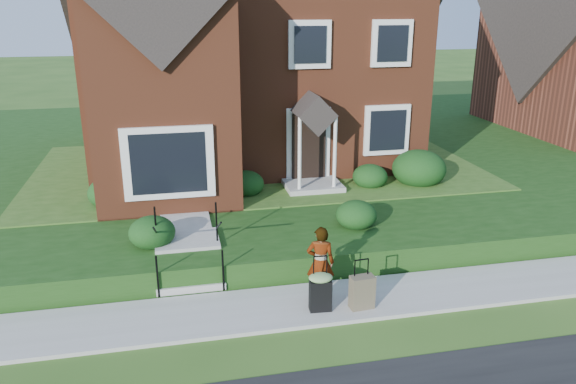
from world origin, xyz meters
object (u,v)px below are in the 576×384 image
object	(u,v)px
suitcase_black	(320,290)
suitcase_olive	(362,292)
woman	(320,263)
front_steps	(189,255)

from	to	relation	value
suitcase_black	suitcase_olive	size ratio (longest dim) A/B	1.12
woman	suitcase_black	size ratio (longest dim) A/B	1.36
woman	suitcase_black	bearing A→B (deg)	91.94
front_steps	suitcase_black	distance (m)	3.21
front_steps	suitcase_black	size ratio (longest dim) A/B	1.82
woman	suitcase_olive	size ratio (longest dim) A/B	1.52
front_steps	suitcase_olive	distance (m)	3.89
front_steps	woman	size ratio (longest dim) A/B	1.34
front_steps	woman	xyz separation A→B (m)	(2.51, -1.66, 0.36)
suitcase_olive	woman	bearing A→B (deg)	134.99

